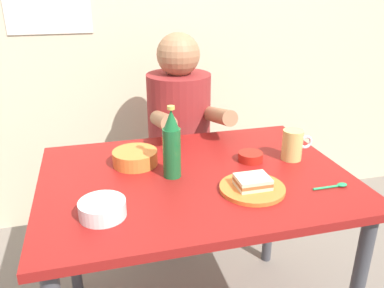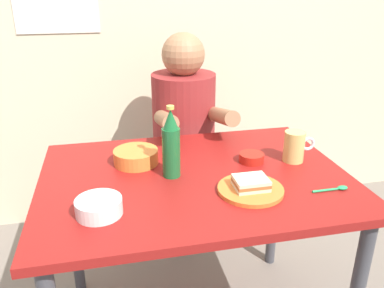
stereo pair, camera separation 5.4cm
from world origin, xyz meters
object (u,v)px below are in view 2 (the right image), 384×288
(sandwich, at_px, (251,183))
(beer_bottle, at_px, (171,145))
(dining_table, at_px, (195,197))
(plate_orange, at_px, (250,189))
(stool, at_px, (184,186))
(person_seated, at_px, (184,114))
(soup_bowl_orange, at_px, (136,156))
(beer_mug, at_px, (295,146))

(sandwich, height_order, beer_bottle, beer_bottle)
(dining_table, distance_m, sandwich, 0.25)
(plate_orange, relative_size, beer_bottle, 0.84)
(stool, height_order, plate_orange, plate_orange)
(stool, bearing_deg, person_seated, -90.00)
(soup_bowl_orange, bearing_deg, sandwich, -40.62)
(dining_table, bearing_deg, plate_orange, -46.09)
(stool, bearing_deg, dining_table, -97.60)
(stool, distance_m, beer_bottle, 0.82)
(person_seated, relative_size, plate_orange, 3.27)
(beer_bottle, distance_m, soup_bowl_orange, 0.20)
(beer_bottle, bearing_deg, sandwich, -35.79)
(sandwich, relative_size, beer_bottle, 0.42)
(plate_orange, distance_m, beer_bottle, 0.31)
(person_seated, bearing_deg, stool, 90.00)
(dining_table, height_order, plate_orange, plate_orange)
(dining_table, distance_m, plate_orange, 0.24)
(sandwich, bearing_deg, beer_mug, 38.11)
(stool, height_order, sandwich, sandwich)
(plate_orange, height_order, beer_mug, beer_mug)
(dining_table, relative_size, sandwich, 10.00)
(person_seated, height_order, beer_bottle, person_seated)
(plate_orange, bearing_deg, person_seated, 95.08)
(soup_bowl_orange, bearing_deg, stool, 59.78)
(stool, relative_size, soup_bowl_orange, 2.65)
(dining_table, relative_size, stool, 2.44)
(plate_orange, relative_size, sandwich, 2.00)
(dining_table, xyz_separation_m, beer_bottle, (-0.08, 0.01, 0.21))
(dining_table, bearing_deg, person_seated, 82.26)
(sandwich, xyz_separation_m, beer_mug, (0.25, 0.20, 0.03))
(stool, height_order, beer_bottle, beer_bottle)
(stool, relative_size, person_seated, 0.63)
(person_seated, relative_size, beer_bottle, 2.75)
(person_seated, bearing_deg, plate_orange, -84.92)
(dining_table, relative_size, plate_orange, 5.00)
(person_seated, distance_m, sandwich, 0.78)
(dining_table, bearing_deg, beer_mug, 5.15)
(stool, relative_size, beer_bottle, 1.72)
(person_seated, bearing_deg, beer_bottle, -105.40)
(sandwich, relative_size, beer_mug, 0.87)
(beer_mug, distance_m, beer_bottle, 0.49)
(person_seated, distance_m, soup_bowl_orange, 0.55)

